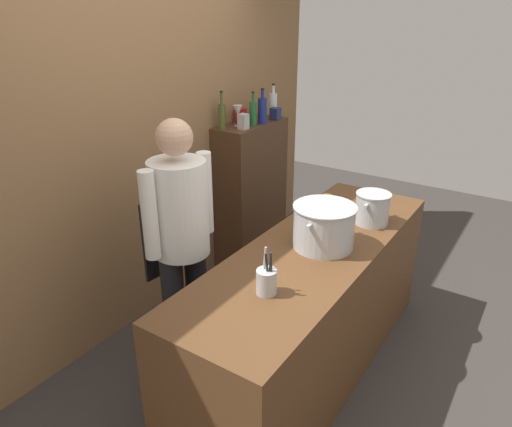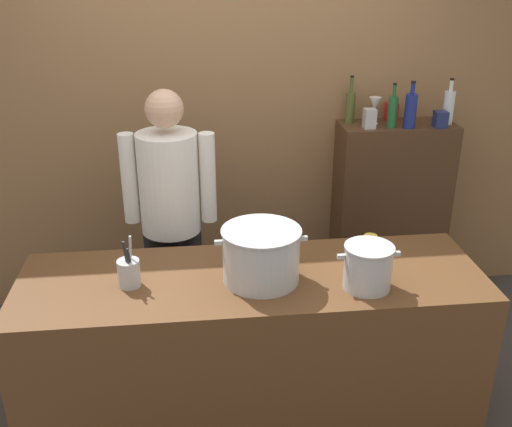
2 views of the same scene
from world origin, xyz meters
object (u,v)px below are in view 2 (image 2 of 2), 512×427
object	(u,v)px
stockpot_large	(261,255)
butter_jar	(370,242)
spice_tin_red	(391,112)
stockpot_small	(368,267)
spice_tin_navy	(440,119)
wine_bottle_olive	(350,106)
wine_bottle_clear	(449,107)
chef	(171,210)
spice_tin_silver	(370,119)
wine_bottle_cobalt	(411,110)
utensil_crock	(129,272)
wine_bottle_green	(393,111)
wine_glass_wide	(375,105)

from	to	relation	value
stockpot_large	butter_jar	bearing A→B (deg)	23.33
stockpot_large	spice_tin_red	size ratio (longest dim) A/B	3.60
stockpot_small	spice_tin_navy	size ratio (longest dim) A/B	2.79
stockpot_large	wine_bottle_olive	distance (m)	1.54
wine_bottle_clear	spice_tin_navy	distance (m)	0.12
chef	wine_bottle_olive	world-z (taller)	chef
chef	spice_tin_silver	xyz separation A→B (m)	(1.27, 0.42, 0.39)
wine_bottle_cobalt	spice_tin_red	world-z (taller)	wine_bottle_cobalt
butter_jar	wine_bottle_olive	bearing A→B (deg)	82.57
utensil_crock	wine_bottle_olive	xyz separation A→B (m)	(1.35, 1.29, 0.43)
chef	spice_tin_silver	distance (m)	1.39
chef	stockpot_small	bearing A→B (deg)	141.62
butter_jar	wine_bottle_green	xyz separation A→B (m)	(0.37, 0.89, 0.46)
stockpot_large	wine_glass_wide	bearing A→B (deg)	54.53
butter_jar	wine_bottle_clear	xyz separation A→B (m)	(0.76, 0.93, 0.47)
spice_tin_red	chef	bearing A→B (deg)	-158.22
utensil_crock	spice_tin_silver	world-z (taller)	spice_tin_silver
wine_bottle_green	spice_tin_red	distance (m)	0.18
chef	spice_tin_silver	size ratio (longest dim) A/B	13.35
wine_bottle_cobalt	spice_tin_navy	size ratio (longest dim) A/B	2.85
butter_jar	wine_bottle_olive	xyz separation A→B (m)	(0.14, 1.04, 0.47)
wine_glass_wide	utensil_crock	bearing A→B (deg)	-140.51
wine_bottle_clear	wine_glass_wide	size ratio (longest dim) A/B	1.70
utensil_crock	wine_glass_wide	xyz separation A→B (m)	(1.50, 1.24, 0.45)
wine_bottle_clear	wine_bottle_green	bearing A→B (deg)	-174.40
butter_jar	stockpot_large	bearing A→B (deg)	-156.67
stockpot_small	wine_bottle_clear	distance (m)	1.63
chef	spice_tin_red	size ratio (longest dim) A/B	13.87
wine_glass_wide	spice_tin_silver	bearing A→B (deg)	-121.43
chef	spice_tin_navy	distance (m)	1.81
chef	wine_bottle_green	world-z (taller)	chef
chef	spice_tin_silver	world-z (taller)	chef
wine_bottle_green	stockpot_large	bearing A→B (deg)	-130.28
chef	stockpot_small	world-z (taller)	chef
wine_bottle_olive	wine_glass_wide	size ratio (longest dim) A/B	1.75
wine_glass_wide	stockpot_large	bearing A→B (deg)	-125.47
stockpot_large	wine_glass_wide	size ratio (longest dim) A/B	2.46
wine_bottle_cobalt	wine_glass_wide	distance (m)	0.23
stockpot_small	spice_tin_red	bearing A→B (deg)	69.03
chef	wine_glass_wide	xyz separation A→B (m)	(1.33, 0.52, 0.45)
stockpot_large	spice_tin_navy	distance (m)	1.73
utensil_crock	butter_jar	xyz separation A→B (m)	(1.22, 0.25, -0.03)
spice_tin_red	spice_tin_navy	world-z (taller)	spice_tin_red
chef	wine_bottle_cobalt	world-z (taller)	chef
wine_bottle_cobalt	wine_glass_wide	xyz separation A→B (m)	(-0.20, 0.12, 0.01)
chef	wine_bottle_olive	size ratio (longest dim) A/B	5.42
wine_bottle_green	spice_tin_silver	size ratio (longest dim) A/B	2.28
stockpot_large	stockpot_small	world-z (taller)	stockpot_large
butter_jar	spice_tin_navy	xyz separation A→B (m)	(0.68, 0.86, 0.41)
stockpot_small	utensil_crock	world-z (taller)	utensil_crock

